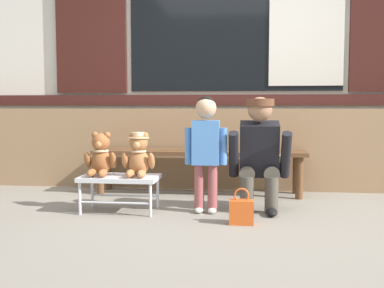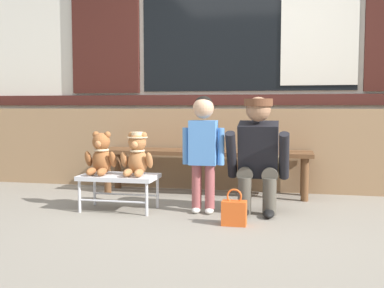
{
  "view_description": "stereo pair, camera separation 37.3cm",
  "coord_description": "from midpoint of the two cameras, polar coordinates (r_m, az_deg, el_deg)",
  "views": [
    {
      "loc": [
        0.14,
        -3.46,
        0.87
      ],
      "look_at": [
        -0.32,
        0.46,
        0.55
      ],
      "focal_mm": 43.0,
      "sensor_mm": 36.0,
      "label": 1
    },
    {
      "loc": [
        0.51,
        -3.4,
        0.87
      ],
      "look_at": [
        -0.32,
        0.46,
        0.55
      ],
      "focal_mm": 43.0,
      "sensor_mm": 36.0,
      "label": 2
    }
  ],
  "objects": [
    {
      "name": "shop_facade",
      "position": [
        5.47,
        8.92,
        14.59
      ],
      "size": [
        7.27,
        0.26,
        3.64
      ],
      "color": "silver",
      "rests_on": "ground"
    },
    {
      "name": "handbag_on_ground",
      "position": [
        3.44,
        8.39,
        -8.41
      ],
      "size": [
        0.18,
        0.11,
        0.27
      ],
      "color": "#DB561E",
      "rests_on": "ground"
    },
    {
      "name": "ground_plane",
      "position": [
        3.56,
        6.64,
        -9.55
      ],
      "size": [
        60.0,
        60.0,
        0.0
      ],
      "primitive_type": "plane",
      "color": "gray"
    },
    {
      "name": "brick_low_wall",
      "position": [
        4.89,
        8.32,
        -0.64
      ],
      "size": [
        7.12,
        0.25,
        0.85
      ],
      "primitive_type": "cube",
      "color": "#997551",
      "rests_on": "ground"
    },
    {
      "name": "teddy_bear_with_hat",
      "position": [
        3.82,
        -4.07,
        -1.35
      ],
      "size": [
        0.28,
        0.27,
        0.36
      ],
      "color": "#A86B3D",
      "rests_on": "small_display_bench"
    },
    {
      "name": "teddy_bear_plain",
      "position": [
        3.92,
        -8.57,
        -1.37
      ],
      "size": [
        0.28,
        0.26,
        0.36
      ],
      "color": "#93562D",
      "rests_on": "small_display_bench"
    },
    {
      "name": "child_standing",
      "position": [
        3.73,
        4.28,
        0.35
      ],
      "size": [
        0.35,
        0.18,
        0.96
      ],
      "color": "#994C4C",
      "rests_on": "ground"
    },
    {
      "name": "adult_crouching",
      "position": [
        3.82,
        11.13,
        -1.3
      ],
      "size": [
        0.5,
        0.49,
        0.95
      ],
      "color": "#4C473D",
      "rests_on": "ground"
    },
    {
      "name": "wooden_bench_long",
      "position": [
        4.57,
        3.89,
        -1.63
      ],
      "size": [
        2.1,
        0.4,
        0.44
      ],
      "color": "brown",
      "rests_on": "ground"
    },
    {
      "name": "small_display_bench",
      "position": [
        3.89,
        -6.33,
        -4.33
      ],
      "size": [
        0.64,
        0.36,
        0.3
      ],
      "color": "silver",
      "rests_on": "ground"
    }
  ]
}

